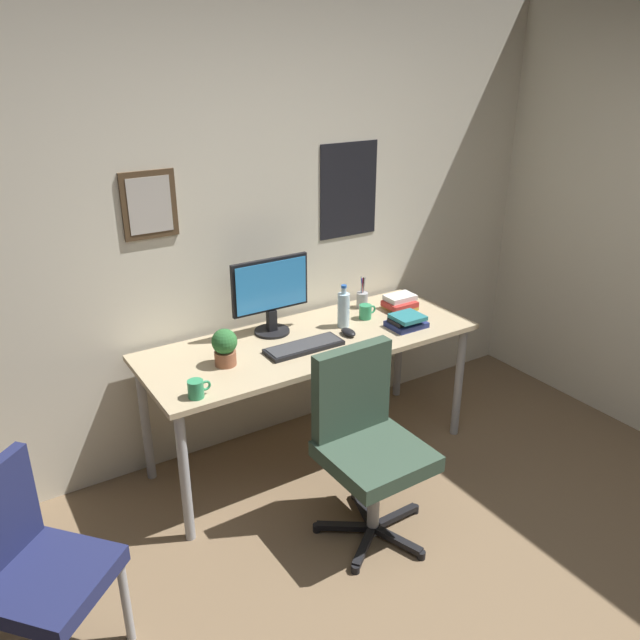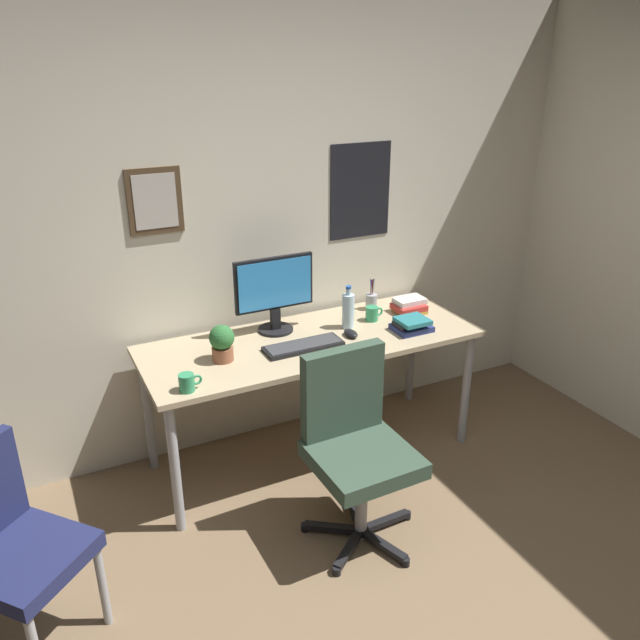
{
  "view_description": "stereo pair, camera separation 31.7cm",
  "coord_description": "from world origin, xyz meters",
  "px_view_note": "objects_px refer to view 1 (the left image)",
  "views": [
    {
      "loc": [
        -1.45,
        -1.03,
        2.24
      ],
      "look_at": [
        0.22,
        1.62,
        0.91
      ],
      "focal_mm": 35.94,
      "sensor_mm": 36.0,
      "label": 1
    },
    {
      "loc": [
        -1.17,
        -1.18,
        2.24
      ],
      "look_at": [
        0.22,
        1.62,
        0.91
      ],
      "focal_mm": 35.94,
      "sensor_mm": 36.0,
      "label": 2
    }
  ],
  "objects_px": {
    "monitor": "(271,293)",
    "computer_mouse": "(348,332)",
    "coffee_mug_far": "(196,389)",
    "pen_cup": "(362,299)",
    "potted_plant": "(225,346)",
    "side_chair": "(30,564)",
    "book_stack_left": "(406,321)",
    "water_bottle": "(344,309)",
    "office_chair": "(366,436)",
    "coffee_mug_near": "(366,312)",
    "book_stack_right": "(400,303)",
    "keyboard": "(304,347)"
  },
  "relations": [
    {
      "from": "monitor",
      "to": "computer_mouse",
      "type": "xyz_separation_m",
      "value": [
        0.34,
        -0.26,
        -0.22
      ]
    },
    {
      "from": "coffee_mug_far",
      "to": "pen_cup",
      "type": "xyz_separation_m",
      "value": [
        1.29,
        0.5,
        0.01
      ]
    },
    {
      "from": "pen_cup",
      "to": "computer_mouse",
      "type": "bearing_deg",
      "value": -135.97
    },
    {
      "from": "potted_plant",
      "to": "side_chair",
      "type": "bearing_deg",
      "value": -150.31
    },
    {
      "from": "monitor",
      "to": "book_stack_left",
      "type": "bearing_deg",
      "value": -26.82
    },
    {
      "from": "water_bottle",
      "to": "coffee_mug_far",
      "type": "relative_size",
      "value": 2.25
    },
    {
      "from": "office_chair",
      "to": "side_chair",
      "type": "relative_size",
      "value": 1.09
    },
    {
      "from": "coffee_mug_near",
      "to": "book_stack_right",
      "type": "height_order",
      "value": "same"
    },
    {
      "from": "monitor",
      "to": "water_bottle",
      "type": "xyz_separation_m",
      "value": [
        0.39,
        -0.14,
        -0.13
      ]
    },
    {
      "from": "book_stack_right",
      "to": "side_chair",
      "type": "bearing_deg",
      "value": -162.28
    },
    {
      "from": "coffee_mug_far",
      "to": "book_stack_left",
      "type": "relative_size",
      "value": 0.54
    },
    {
      "from": "coffee_mug_near",
      "to": "coffee_mug_far",
      "type": "height_order",
      "value": "same"
    },
    {
      "from": "side_chair",
      "to": "potted_plant",
      "type": "relative_size",
      "value": 4.49
    },
    {
      "from": "computer_mouse",
      "to": "book_stack_right",
      "type": "bearing_deg",
      "value": 17.46
    },
    {
      "from": "office_chair",
      "to": "side_chair",
      "type": "bearing_deg",
      "value": 179.45
    },
    {
      "from": "computer_mouse",
      "to": "potted_plant",
      "type": "xyz_separation_m",
      "value": [
        -0.73,
        0.03,
        0.09
      ]
    },
    {
      "from": "office_chair",
      "to": "keyboard",
      "type": "distance_m",
      "value": 0.63
    },
    {
      "from": "coffee_mug_far",
      "to": "pen_cup",
      "type": "bearing_deg",
      "value": 20.99
    },
    {
      "from": "monitor",
      "to": "pen_cup",
      "type": "bearing_deg",
      "value": 3.25
    },
    {
      "from": "office_chair",
      "to": "monitor",
      "type": "height_order",
      "value": "monitor"
    },
    {
      "from": "side_chair",
      "to": "potted_plant",
      "type": "xyz_separation_m",
      "value": [
        1.08,
        0.62,
        0.36
      ]
    },
    {
      "from": "monitor",
      "to": "coffee_mug_far",
      "type": "height_order",
      "value": "monitor"
    },
    {
      "from": "office_chair",
      "to": "coffee_mug_far",
      "type": "height_order",
      "value": "office_chair"
    },
    {
      "from": "water_bottle",
      "to": "coffee_mug_far",
      "type": "height_order",
      "value": "water_bottle"
    },
    {
      "from": "book_stack_left",
      "to": "keyboard",
      "type": "bearing_deg",
      "value": 174.15
    },
    {
      "from": "monitor",
      "to": "book_stack_right",
      "type": "distance_m",
      "value": 0.86
    },
    {
      "from": "coffee_mug_near",
      "to": "book_stack_left",
      "type": "relative_size",
      "value": 0.54
    },
    {
      "from": "potted_plant",
      "to": "book_stack_left",
      "type": "height_order",
      "value": "potted_plant"
    },
    {
      "from": "pen_cup",
      "to": "keyboard",
      "type": "bearing_deg",
      "value": -152.38
    },
    {
      "from": "keyboard",
      "to": "book_stack_left",
      "type": "xyz_separation_m",
      "value": [
        0.65,
        -0.07,
        0.02
      ]
    },
    {
      "from": "side_chair",
      "to": "monitor",
      "type": "bearing_deg",
      "value": 29.89
    },
    {
      "from": "water_bottle",
      "to": "book_stack_right",
      "type": "xyz_separation_m",
      "value": [
        0.44,
        0.04,
        -0.07
      ]
    },
    {
      "from": "computer_mouse",
      "to": "potted_plant",
      "type": "distance_m",
      "value": 0.74
    },
    {
      "from": "coffee_mug_far",
      "to": "coffee_mug_near",
      "type": "bearing_deg",
      "value": 15.76
    },
    {
      "from": "monitor",
      "to": "coffee_mug_far",
      "type": "relative_size",
      "value": 4.1
    },
    {
      "from": "keyboard",
      "to": "potted_plant",
      "type": "distance_m",
      "value": 0.45
    },
    {
      "from": "coffee_mug_far",
      "to": "book_stack_left",
      "type": "height_order",
      "value": "coffee_mug_far"
    },
    {
      "from": "keyboard",
      "to": "computer_mouse",
      "type": "height_order",
      "value": "computer_mouse"
    },
    {
      "from": "computer_mouse",
      "to": "coffee_mug_near",
      "type": "height_order",
      "value": "coffee_mug_near"
    },
    {
      "from": "pen_cup",
      "to": "book_stack_left",
      "type": "xyz_separation_m",
      "value": [
        0.03,
        -0.39,
        -0.02
      ]
    },
    {
      "from": "computer_mouse",
      "to": "book_stack_left",
      "type": "xyz_separation_m",
      "value": [
        0.35,
        -0.09,
        0.02
      ]
    },
    {
      "from": "monitor",
      "to": "keyboard",
      "type": "xyz_separation_m",
      "value": [
        0.04,
        -0.28,
        -0.23
      ]
    },
    {
      "from": "water_bottle",
      "to": "side_chair",
      "type": "bearing_deg",
      "value": -159.37
    },
    {
      "from": "side_chair",
      "to": "book_stack_right",
      "type": "bearing_deg",
      "value": 17.72
    },
    {
      "from": "potted_plant",
      "to": "computer_mouse",
      "type": "bearing_deg",
      "value": -2.67
    },
    {
      "from": "keyboard",
      "to": "water_bottle",
      "type": "bearing_deg",
      "value": 21.65
    },
    {
      "from": "keyboard",
      "to": "pen_cup",
      "type": "bearing_deg",
      "value": 27.62
    },
    {
      "from": "office_chair",
      "to": "monitor",
      "type": "distance_m",
      "value": 0.98
    },
    {
      "from": "side_chair",
      "to": "water_bottle",
      "type": "bearing_deg",
      "value": 20.63
    },
    {
      "from": "office_chair",
      "to": "monitor",
      "type": "xyz_separation_m",
      "value": [
        -0.04,
        0.86,
        0.47
      ]
    }
  ]
}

